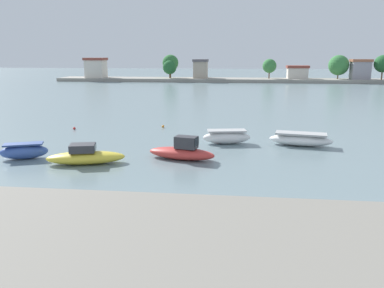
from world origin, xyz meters
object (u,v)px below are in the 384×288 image
(mooring_buoy_0, at_px, (74,128))
(mooring_buoy_1, at_px, (163,126))
(moored_boat_4, at_px, (301,139))
(moored_boat_3, at_px, (227,137))
(moored_boat_0, at_px, (24,151))
(moored_boat_1, at_px, (85,156))
(moored_boat_2, at_px, (182,152))

(mooring_buoy_0, relative_size, mooring_buoy_1, 1.02)
(moored_boat_4, bearing_deg, moored_boat_3, -170.12)
(moored_boat_0, bearing_deg, moored_boat_4, -3.04)
(mooring_buoy_1, bearing_deg, moored_boat_4, -27.10)
(moored_boat_1, distance_m, mooring_buoy_1, 14.68)
(moored_boat_0, bearing_deg, mooring_buoy_1, 38.83)
(moored_boat_2, xyz_separation_m, mooring_buoy_0, (-12.85, 10.19, -0.43))
(moored_boat_3, height_order, mooring_buoy_0, moored_boat_3)
(moored_boat_3, bearing_deg, mooring_buoy_0, 153.97)
(moored_boat_2, height_order, moored_boat_4, moored_boat_2)
(moored_boat_3, relative_size, mooring_buoy_1, 15.55)
(moored_boat_3, xyz_separation_m, mooring_buoy_1, (-7.00, 6.78, -0.45))
(moored_boat_2, distance_m, mooring_buoy_0, 16.41)
(moored_boat_1, xyz_separation_m, mooring_buoy_1, (2.92, 14.38, -0.40))
(moored_boat_0, relative_size, moored_boat_4, 0.66)
(mooring_buoy_0, bearing_deg, moored_boat_4, -11.83)
(moored_boat_1, height_order, mooring_buoy_0, moored_boat_1)
(moored_boat_3, distance_m, mooring_buoy_1, 9.75)
(moored_boat_1, relative_size, moored_boat_3, 1.32)
(moored_boat_0, distance_m, moored_boat_2, 11.92)
(moored_boat_4, bearing_deg, moored_boat_0, -152.01)
(mooring_buoy_0, height_order, mooring_buoy_1, mooring_buoy_0)
(moored_boat_0, height_order, moored_boat_4, moored_boat_0)
(moored_boat_3, distance_m, mooring_buoy_0, 16.69)
(moored_boat_2, distance_m, moored_boat_4, 11.01)
(mooring_buoy_1, bearing_deg, mooring_buoy_0, -166.63)
(mooring_buoy_0, distance_m, mooring_buoy_1, 9.29)
(moored_boat_3, relative_size, mooring_buoy_0, 15.24)
(mooring_buoy_0, bearing_deg, moored_boat_2, -38.41)
(moored_boat_1, distance_m, mooring_buoy_0, 13.68)
(moored_boat_2, xyz_separation_m, moored_boat_4, (9.54, 5.50, -0.03))
(moored_boat_2, relative_size, moored_boat_3, 1.24)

